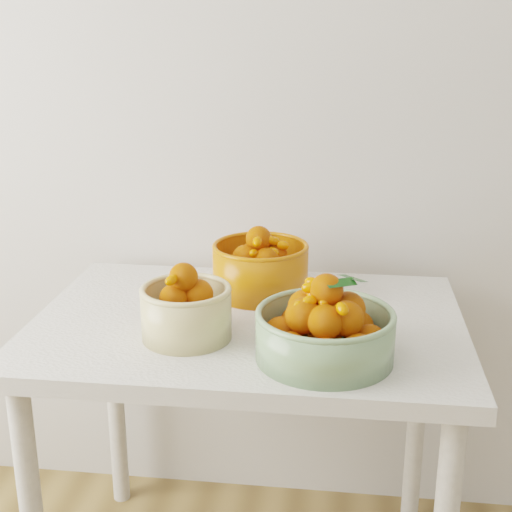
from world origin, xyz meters
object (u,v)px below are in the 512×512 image
at_px(table, 248,356).
at_px(bowl_cream, 186,310).
at_px(bowl_green, 325,330).
at_px(bowl_orange, 260,267).

distance_m(table, bowl_cream, 0.23).
bearing_deg(bowl_green, bowl_orange, 116.19).
xyz_separation_m(table, bowl_orange, (0.01, 0.17, 0.17)).
height_order(table, bowl_cream, bowl_cream).
height_order(table, bowl_green, bowl_green).
bearing_deg(bowl_orange, bowl_green, -63.81).
height_order(table, bowl_orange, bowl_orange).
height_order(bowl_cream, bowl_green, bowl_green).
bearing_deg(table, bowl_green, -45.73).
relative_size(bowl_cream, bowl_orange, 0.90).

